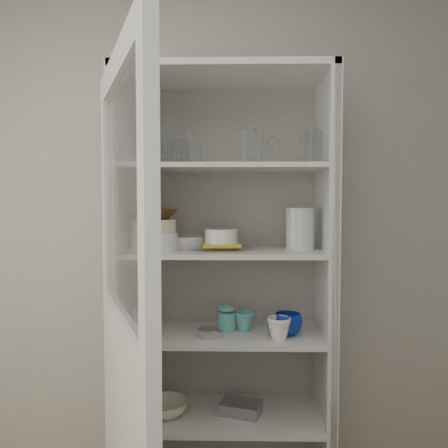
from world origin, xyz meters
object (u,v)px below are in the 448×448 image
at_px(cupboard_door, 125,383).
at_px(goblet_0, 146,152).
at_px(plate_stack_front, 154,242).
at_px(mug_blue, 288,324).
at_px(tin_box, 241,408).
at_px(grey_bowl_stack, 300,229).
at_px(terracotta_bowl, 154,214).
at_px(plate_stack_back, 185,241).
at_px(cream_dish, 165,408).
at_px(white_canister, 142,316).
at_px(yellow_trivet, 221,245).
at_px(mug_white, 279,328).
at_px(white_ramekin, 221,236).
at_px(teal_jar, 227,319).
at_px(goblet_1, 184,153).
at_px(glass_platter, 221,248).
at_px(pantry_cabinet, 224,312).
at_px(measuring_cups, 208,333).
at_px(cream_bowl, 154,226).
at_px(goblet_2, 273,150).
at_px(mug_teal, 244,321).
at_px(goblet_3, 307,149).

relative_size(cupboard_door, goblet_0, 12.66).
bearing_deg(plate_stack_front, mug_blue, 1.02).
bearing_deg(tin_box, plate_stack_front, -173.47).
bearing_deg(grey_bowl_stack, terracotta_bowl, -175.38).
relative_size(plate_stack_back, cream_dish, 1.05).
bearing_deg(plate_stack_back, grey_bowl_stack, -11.93).
distance_m(plate_stack_front, white_canister, 0.40).
distance_m(yellow_trivet, mug_white, 0.47).
height_order(white_ramekin, teal_jar, white_ramekin).
bearing_deg(tin_box, goblet_1, 155.33).
distance_m(glass_platter, yellow_trivet, 0.02).
distance_m(yellow_trivet, white_ramekin, 0.04).
relative_size(pantry_cabinet, plate_stack_front, 9.62).
xyz_separation_m(grey_bowl_stack, measuring_cups, (-0.44, -0.08, -0.48)).
relative_size(pantry_cabinet, cupboard_door, 1.05).
xyz_separation_m(white_canister, tin_box, (0.49, -0.06, -0.43)).
relative_size(cupboard_door, white_canister, 16.14).
xyz_separation_m(plate_stack_front, cream_bowl, (0.00, 0.00, 0.07)).
xyz_separation_m(terracotta_bowl, cream_dish, (0.04, 0.03, -0.94)).
bearing_deg(grey_bowl_stack, teal_jar, 175.05).
bearing_deg(goblet_2, teal_jar, -166.75).
distance_m(pantry_cabinet, white_ramekin, 0.39).
bearing_deg(mug_teal, mug_blue, -42.23).
height_order(yellow_trivet, white_ramekin, white_ramekin).
bearing_deg(goblet_3, plate_stack_back, 177.45).
bearing_deg(tin_box, mug_teal, 65.12).
height_order(cupboard_door, glass_platter, cupboard_door).
distance_m(plate_stack_front, yellow_trivet, 0.32).
relative_size(plate_stack_back, cream_bowl, 1.11).
distance_m(mug_teal, teal_jar, 0.09).
bearing_deg(grey_bowl_stack, white_canister, 175.90).
xyz_separation_m(goblet_0, yellow_trivet, (0.38, -0.11, -0.46)).
height_order(cupboard_door, teal_jar, cupboard_door).
height_order(pantry_cabinet, measuring_cups, pantry_cabinet).
bearing_deg(mug_teal, measuring_cups, -170.46).
bearing_deg(tin_box, goblet_2, 30.37).
distance_m(goblet_1, tin_box, 1.29).
distance_m(plate_stack_back, tin_box, 0.86).
xyz_separation_m(pantry_cabinet, yellow_trivet, (-0.01, -0.07, 0.34)).
distance_m(glass_platter, white_ramekin, 0.06).
distance_m(goblet_2, measuring_cups, 0.93).
bearing_deg(goblet_2, white_canister, -177.51).
relative_size(cupboard_door, goblet_2, 12.13).
relative_size(pantry_cabinet, goblet_0, 13.29).
xyz_separation_m(goblet_0, cream_dish, (0.11, -0.15, -1.25)).
xyz_separation_m(mug_white, cream_dish, (-0.54, 0.08, -0.42)).
bearing_deg(plate_stack_front, glass_platter, 11.19).
xyz_separation_m(goblet_2, mug_white, (0.01, -0.19, -0.83)).
relative_size(goblet_1, mug_white, 1.41).
relative_size(goblet_2, tin_box, 0.87).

